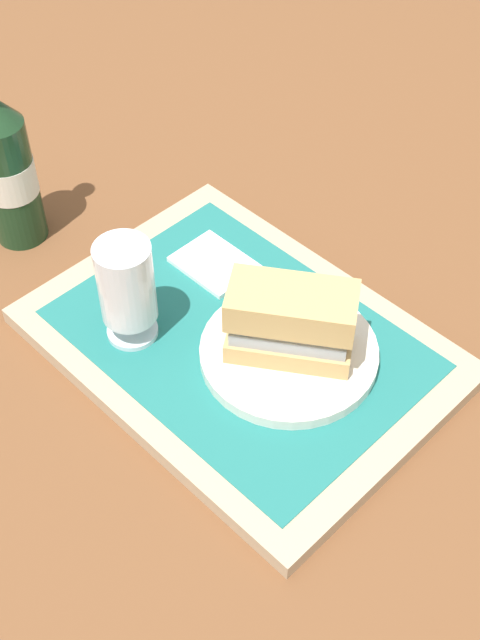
# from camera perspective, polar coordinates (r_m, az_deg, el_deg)

# --- Properties ---
(ground_plane) EXTENTS (3.00, 3.00, 0.00)m
(ground_plane) POSITION_cam_1_polar(r_m,az_deg,el_deg) (0.94, -0.00, -2.06)
(ground_plane) COLOR brown
(tray) EXTENTS (0.44, 0.32, 0.02)m
(tray) POSITION_cam_1_polar(r_m,az_deg,el_deg) (0.93, -0.00, -1.66)
(tray) COLOR tan
(tray) RESTS_ON ground_plane
(placemat) EXTENTS (0.38, 0.27, 0.00)m
(placemat) POSITION_cam_1_polar(r_m,az_deg,el_deg) (0.92, -0.00, -1.23)
(placemat) COLOR #1E6B66
(placemat) RESTS_ON tray
(plate) EXTENTS (0.19, 0.19, 0.01)m
(plate) POSITION_cam_1_polar(r_m,az_deg,el_deg) (0.90, 3.31, -2.23)
(plate) COLOR silver
(plate) RESTS_ON placemat
(sandwich) EXTENTS (0.14, 0.13, 0.08)m
(sandwich) POSITION_cam_1_polar(r_m,az_deg,el_deg) (0.86, 3.23, -0.04)
(sandwich) COLOR tan
(sandwich) RESTS_ON plate
(beer_glass) EXTENTS (0.06, 0.06, 0.12)m
(beer_glass) POSITION_cam_1_polar(r_m,az_deg,el_deg) (0.88, -7.65, 2.17)
(beer_glass) COLOR silver
(beer_glass) RESTS_ON placemat
(napkin_folded) EXTENTS (0.09, 0.07, 0.01)m
(napkin_folded) POSITION_cam_1_polar(r_m,az_deg,el_deg) (1.00, -1.74, 3.83)
(napkin_folded) COLOR white
(napkin_folded) RESTS_ON placemat
(beer_bottle) EXTENTS (0.07, 0.07, 0.27)m
(beer_bottle) POSITION_cam_1_polar(r_m,az_deg,el_deg) (1.04, -15.48, 9.92)
(beer_bottle) COLOR #19381E
(beer_bottle) RESTS_ON ground_plane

